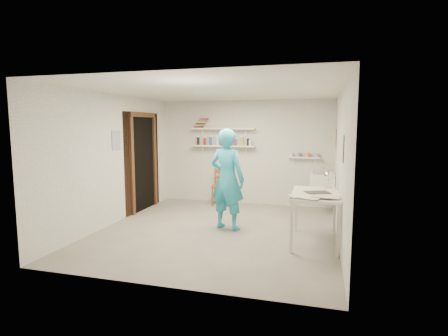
% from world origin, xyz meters
% --- Properties ---
extents(floor, '(4.00, 4.50, 0.02)m').
position_xyz_m(floor, '(0.00, 0.00, -0.01)').
color(floor, slate).
rests_on(floor, ground).
extents(ceiling, '(4.00, 4.50, 0.02)m').
position_xyz_m(ceiling, '(0.00, 0.00, 2.41)').
color(ceiling, silver).
rests_on(ceiling, wall_back).
extents(wall_back, '(4.00, 0.02, 2.40)m').
position_xyz_m(wall_back, '(0.00, 2.26, 1.20)').
color(wall_back, silver).
rests_on(wall_back, ground).
extents(wall_front, '(4.00, 0.02, 2.40)m').
position_xyz_m(wall_front, '(0.00, -2.26, 1.20)').
color(wall_front, silver).
rests_on(wall_front, ground).
extents(wall_left, '(0.02, 4.50, 2.40)m').
position_xyz_m(wall_left, '(-2.01, 0.00, 1.20)').
color(wall_left, silver).
rests_on(wall_left, ground).
extents(wall_right, '(0.02, 4.50, 2.40)m').
position_xyz_m(wall_right, '(2.01, 0.00, 1.20)').
color(wall_right, silver).
rests_on(wall_right, ground).
extents(doorway_recess, '(0.02, 0.90, 2.00)m').
position_xyz_m(doorway_recess, '(-1.99, 1.05, 1.00)').
color(doorway_recess, black).
rests_on(doorway_recess, wall_left).
extents(corridor_box, '(1.40, 1.50, 2.10)m').
position_xyz_m(corridor_box, '(-2.70, 1.05, 1.05)').
color(corridor_box, brown).
rests_on(corridor_box, ground).
extents(door_lintel, '(0.06, 1.05, 0.10)m').
position_xyz_m(door_lintel, '(-1.97, 1.05, 2.05)').
color(door_lintel, brown).
rests_on(door_lintel, wall_left).
extents(door_jamb_near, '(0.06, 0.10, 2.00)m').
position_xyz_m(door_jamb_near, '(-1.97, 0.55, 1.00)').
color(door_jamb_near, brown).
rests_on(door_jamb_near, ground).
extents(door_jamb_far, '(0.06, 0.10, 2.00)m').
position_xyz_m(door_jamb_far, '(-1.97, 1.55, 1.00)').
color(door_jamb_far, brown).
rests_on(door_jamb_far, ground).
extents(shelf_lower, '(1.50, 0.22, 0.03)m').
position_xyz_m(shelf_lower, '(-0.50, 2.13, 1.35)').
color(shelf_lower, white).
rests_on(shelf_lower, wall_back).
extents(shelf_upper, '(1.50, 0.22, 0.03)m').
position_xyz_m(shelf_upper, '(-0.50, 2.13, 1.75)').
color(shelf_upper, white).
rests_on(shelf_upper, wall_back).
extents(ledge_shelf, '(0.70, 0.14, 0.03)m').
position_xyz_m(ledge_shelf, '(1.35, 2.17, 1.12)').
color(ledge_shelf, white).
rests_on(ledge_shelf, wall_back).
extents(poster_left, '(0.01, 0.28, 0.36)m').
position_xyz_m(poster_left, '(-1.99, 0.05, 1.55)').
color(poster_left, '#334C7F').
rests_on(poster_left, wall_left).
extents(poster_right_a, '(0.01, 0.34, 0.42)m').
position_xyz_m(poster_right_a, '(1.99, 1.80, 1.55)').
color(poster_right_a, '#995933').
rests_on(poster_right_a, wall_right).
extents(poster_right_b, '(0.01, 0.30, 0.38)m').
position_xyz_m(poster_right_b, '(1.99, -0.55, 1.50)').
color(poster_right_b, '#3F724C').
rests_on(poster_right_b, wall_right).
extents(belfast_sink, '(0.48, 0.60, 0.30)m').
position_xyz_m(belfast_sink, '(1.75, 1.70, 0.70)').
color(belfast_sink, white).
rests_on(belfast_sink, wall_right).
extents(man, '(0.74, 0.58, 1.77)m').
position_xyz_m(man, '(0.14, 0.12, 0.89)').
color(man, '#27A6C6').
rests_on(man, ground).
extents(wall_clock, '(0.32, 0.12, 0.32)m').
position_xyz_m(wall_clock, '(0.08, 0.34, 1.18)').
color(wall_clock, beige).
rests_on(wall_clock, man).
extents(wooden_chair, '(0.44, 0.43, 0.88)m').
position_xyz_m(wooden_chair, '(-0.47, 1.89, 0.44)').
color(wooden_chair, brown).
rests_on(wooden_chair, ground).
extents(work_table, '(0.71, 1.19, 0.79)m').
position_xyz_m(work_table, '(1.64, -0.25, 0.40)').
color(work_table, silver).
rests_on(work_table, ground).
extents(desk_lamp, '(0.15, 0.15, 0.15)m').
position_xyz_m(desk_lamp, '(1.84, 0.23, 1.01)').
color(desk_lamp, silver).
rests_on(desk_lamp, work_table).
extents(spray_cans, '(1.31, 0.06, 0.17)m').
position_xyz_m(spray_cans, '(-0.50, 2.13, 1.45)').
color(spray_cans, black).
rests_on(spray_cans, shelf_lower).
extents(book_stack, '(0.32, 0.14, 0.22)m').
position_xyz_m(book_stack, '(-1.03, 2.13, 1.88)').
color(book_stack, red).
rests_on(book_stack, shelf_upper).
extents(ledge_pots, '(0.48, 0.07, 0.09)m').
position_xyz_m(ledge_pots, '(1.35, 2.17, 1.18)').
color(ledge_pots, silver).
rests_on(ledge_pots, ledge_shelf).
extents(papers, '(0.30, 0.22, 0.03)m').
position_xyz_m(papers, '(1.64, -0.25, 0.81)').
color(papers, silver).
rests_on(papers, work_table).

